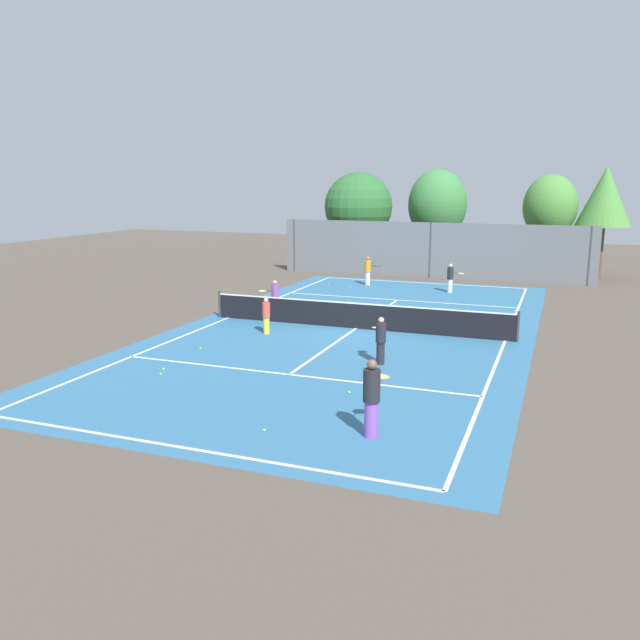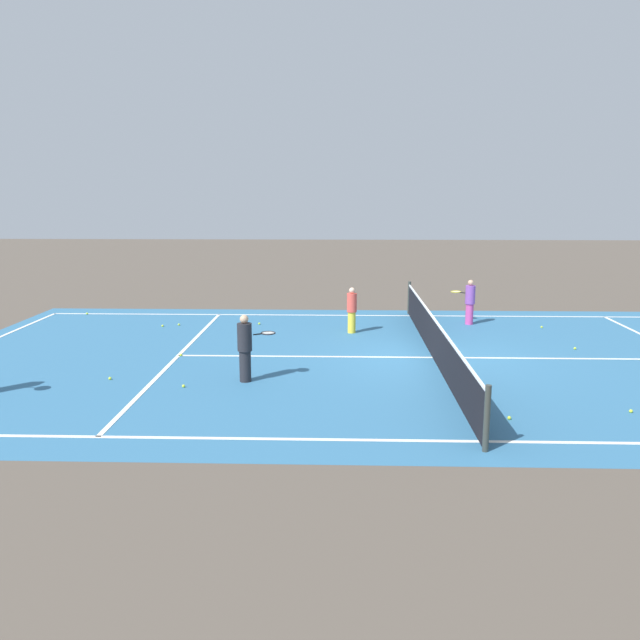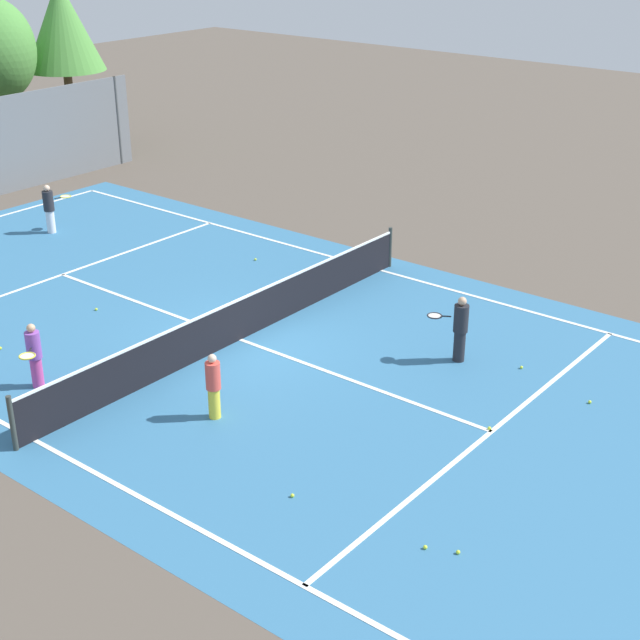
% 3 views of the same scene
% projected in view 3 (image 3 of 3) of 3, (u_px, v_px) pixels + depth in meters
% --- Properties ---
extents(ground_plane, '(80.00, 80.00, 0.00)m').
position_uv_depth(ground_plane, '(240.00, 340.00, 21.09)').
color(ground_plane, brown).
extents(court_surface, '(13.00, 25.00, 0.01)m').
position_uv_depth(court_surface, '(240.00, 340.00, 21.09)').
color(court_surface, teal).
rests_on(court_surface, ground_plane).
extents(tennis_net, '(11.90, 0.10, 1.10)m').
position_uv_depth(tennis_net, '(239.00, 319.00, 20.88)').
color(tennis_net, '#333833').
rests_on(tennis_net, ground_plane).
extents(tree_2, '(3.05, 3.05, 6.36)m').
position_uv_depth(tree_2, '(62.00, 26.00, 35.69)').
color(tree_2, brown).
rests_on(tree_2, ground_plane).
extents(player_1, '(0.79, 0.75, 1.40)m').
position_uv_depth(player_1, '(34.00, 355.00, 18.76)').
color(player_1, '#D14799').
rests_on(player_1, ground_plane).
extents(player_2, '(0.89, 0.46, 1.46)m').
position_uv_depth(player_2, '(50.00, 208.00, 27.55)').
color(player_2, silver).
rests_on(player_2, ground_plane).
extents(player_3, '(0.29, 0.29, 1.34)m').
position_uv_depth(player_3, '(213.00, 386.00, 17.66)').
color(player_3, yellow).
rests_on(player_3, ground_plane).
extents(player_5, '(0.67, 0.86, 1.48)m').
position_uv_depth(player_5, '(460.00, 328.00, 19.84)').
color(player_5, '#232328').
rests_on(player_5, ground_plane).
extents(tennis_ball_0, '(0.07, 0.07, 0.07)m').
position_uv_depth(tennis_ball_0, '(458.00, 552.00, 14.19)').
color(tennis_ball_0, '#CCE533').
rests_on(tennis_ball_0, ground_plane).
extents(tennis_ball_2, '(0.07, 0.07, 0.07)m').
position_uv_depth(tennis_ball_2, '(521.00, 367.00, 19.78)').
color(tennis_ball_2, '#CCE533').
rests_on(tennis_ball_2, ground_plane).
extents(tennis_ball_3, '(0.07, 0.07, 0.07)m').
position_uv_depth(tennis_ball_3, '(425.00, 547.00, 14.30)').
color(tennis_ball_3, '#CCE533').
rests_on(tennis_ball_3, ground_plane).
extents(tennis_ball_4, '(0.07, 0.07, 0.07)m').
position_uv_depth(tennis_ball_4, '(96.00, 309.00, 22.57)').
color(tennis_ball_4, '#CCE533').
rests_on(tennis_ball_4, ground_plane).
extents(tennis_ball_6, '(0.07, 0.07, 0.07)m').
position_uv_depth(tennis_ball_6, '(255.00, 259.00, 25.69)').
color(tennis_ball_6, '#CCE533').
rests_on(tennis_ball_6, ground_plane).
extents(tennis_ball_8, '(0.07, 0.07, 0.07)m').
position_uv_depth(tennis_ball_8, '(489.00, 428.00, 17.51)').
color(tennis_ball_8, '#CCE533').
rests_on(tennis_ball_8, ground_plane).
extents(tennis_ball_9, '(0.07, 0.07, 0.07)m').
position_uv_depth(tennis_ball_9, '(590.00, 402.00, 18.42)').
color(tennis_ball_9, '#CCE533').
rests_on(tennis_ball_9, ground_plane).
extents(tennis_ball_10, '(0.07, 0.07, 0.07)m').
position_uv_depth(tennis_ball_10, '(292.00, 495.00, 15.54)').
color(tennis_ball_10, '#CCE533').
rests_on(tennis_ball_10, ground_plane).
extents(tennis_ball_11, '(0.07, 0.07, 0.07)m').
position_uv_depth(tennis_ball_11, '(0.00, 348.00, 20.62)').
color(tennis_ball_11, '#CCE533').
rests_on(tennis_ball_11, ground_plane).
extents(tennis_ball_13, '(0.07, 0.07, 0.07)m').
position_uv_depth(tennis_ball_13, '(334.00, 275.00, 24.65)').
color(tennis_ball_13, '#CCE533').
rests_on(tennis_ball_13, ground_plane).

